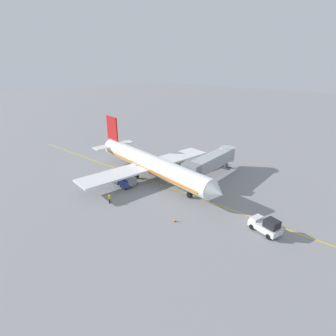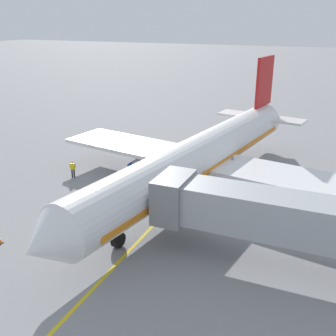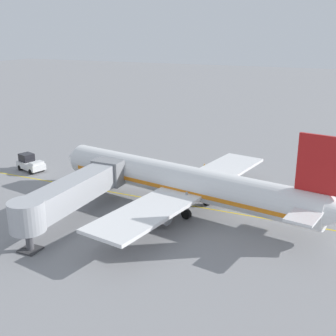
% 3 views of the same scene
% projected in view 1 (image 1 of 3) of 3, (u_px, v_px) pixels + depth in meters
% --- Properties ---
extents(ground_plane, '(400.00, 400.00, 0.00)m').
position_uv_depth(ground_plane, '(149.00, 180.00, 55.74)').
color(ground_plane, gray).
extents(gate_lead_in_line, '(0.24, 80.00, 0.01)m').
position_uv_depth(gate_lead_in_line, '(149.00, 180.00, 55.74)').
color(gate_lead_in_line, gold).
rests_on(gate_lead_in_line, ground).
extents(parked_airliner, '(30.45, 37.23, 10.63)m').
position_uv_depth(parked_airliner, '(150.00, 164.00, 55.61)').
color(parked_airliner, white).
rests_on(parked_airliner, ground).
extents(jet_bridge, '(16.58, 3.50, 4.98)m').
position_uv_depth(jet_bridge, '(211.00, 161.00, 56.10)').
color(jet_bridge, '#A8AAAF').
rests_on(jet_bridge, ground).
extents(pushback_tractor, '(3.36, 4.84, 2.40)m').
position_uv_depth(pushback_tractor, '(266.00, 226.00, 38.43)').
color(pushback_tractor, silver).
rests_on(pushback_tractor, ground).
extents(baggage_tug_lead, '(2.53, 2.68, 1.62)m').
position_uv_depth(baggage_tug_lead, '(120.00, 178.00, 54.87)').
color(baggage_tug_lead, silver).
rests_on(baggage_tug_lead, ground).
extents(baggage_cart_front, '(1.33, 2.91, 1.58)m').
position_uv_depth(baggage_cart_front, '(125.00, 183.00, 52.10)').
color(baggage_cart_front, '#4C4C51').
rests_on(baggage_cart_front, ground).
extents(baggage_cart_second_in_train, '(1.33, 2.91, 1.58)m').
position_uv_depth(baggage_cart_second_in_train, '(117.00, 179.00, 54.15)').
color(baggage_cart_second_in_train, '#4C4C51').
rests_on(baggage_cart_second_in_train, ground).
extents(ground_crew_wing_walker, '(0.71, 0.35, 1.69)m').
position_uv_depth(ground_crew_wing_walker, '(109.00, 198.00, 46.40)').
color(ground_crew_wing_walker, '#232328').
rests_on(ground_crew_wing_walker, ground).
extents(safety_cone_nose_left, '(0.36, 0.36, 0.59)m').
position_uv_depth(safety_cone_nose_left, '(175.00, 220.00, 41.30)').
color(safety_cone_nose_left, black).
rests_on(safety_cone_nose_left, ground).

